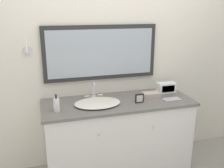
# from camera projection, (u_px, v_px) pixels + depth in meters

# --- Properties ---
(wall_back) EXTENTS (8.00, 0.18, 2.55)m
(wall_back) POSITION_uv_depth(u_px,v_px,m) (110.00, 56.00, 2.87)
(wall_back) COLOR silver
(wall_back) RESTS_ON ground_plane
(vanity_counter) EXTENTS (1.62, 0.61, 0.85)m
(vanity_counter) POSITION_uv_depth(u_px,v_px,m) (118.00, 136.00, 2.81)
(vanity_counter) COLOR silver
(vanity_counter) RESTS_ON ground_plane
(sink_basin) EXTENTS (0.48, 0.40, 0.18)m
(sink_basin) POSITION_uv_depth(u_px,v_px,m) (97.00, 102.00, 2.60)
(sink_basin) COLOR silver
(sink_basin) RESTS_ON vanity_counter
(soap_bottle) EXTENTS (0.06, 0.06, 0.18)m
(soap_bottle) POSITION_uv_depth(u_px,v_px,m) (56.00, 104.00, 2.41)
(soap_bottle) COLOR white
(soap_bottle) RESTS_ON vanity_counter
(appliance_box) EXTENTS (0.22, 0.11, 0.12)m
(appliance_box) POSITION_uv_depth(u_px,v_px,m) (166.00, 88.00, 2.97)
(appliance_box) COLOR white
(appliance_box) RESTS_ON vanity_counter
(picture_frame) EXTENTS (0.10, 0.01, 0.10)m
(picture_frame) POSITION_uv_depth(u_px,v_px,m) (139.00, 98.00, 2.63)
(picture_frame) COLOR black
(picture_frame) RESTS_ON vanity_counter
(hand_towel_near_sink) EXTENTS (0.20, 0.11, 0.05)m
(hand_towel_near_sink) POSITION_uv_depth(u_px,v_px,m) (151.00, 95.00, 2.81)
(hand_towel_near_sink) COLOR #B7A899
(hand_towel_near_sink) RESTS_ON vanity_counter
(metal_tray) EXTENTS (0.20, 0.10, 0.01)m
(metal_tray) POSITION_uv_depth(u_px,v_px,m) (172.00, 99.00, 2.73)
(metal_tray) COLOR #ADADB2
(metal_tray) RESTS_ON vanity_counter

